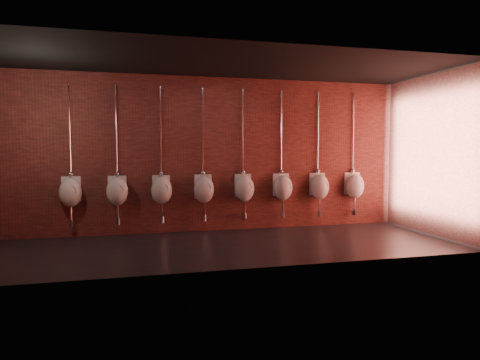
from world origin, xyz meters
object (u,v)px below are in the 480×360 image
object	(u,v)px
urinal_0	(70,192)
urinal_1	(117,191)
urinal_2	(162,190)
urinal_6	(319,186)
urinal_5	(283,187)
urinal_7	(355,185)
urinal_3	(204,189)
urinal_4	(244,188)

from	to	relation	value
urinal_0	urinal_1	distance (m)	0.86
urinal_2	urinal_6	world-z (taller)	same
urinal_0	urinal_5	size ratio (longest dim) A/B	1.00
urinal_0	urinal_1	bearing A→B (deg)	0.00
urinal_6	urinal_7	size ratio (longest dim) A/B	1.00
urinal_2	urinal_3	size ratio (longest dim) A/B	1.00
urinal_2	urinal_6	xyz separation A→B (m)	(3.43, 0.00, 0.00)
urinal_4	urinal_6	bearing A→B (deg)	0.00
urinal_1	urinal_2	bearing A→B (deg)	0.00
urinal_3	urinal_5	distance (m)	1.71
urinal_4	urinal_2	bearing A→B (deg)	180.00
urinal_6	urinal_3	bearing A→B (deg)	180.00
urinal_2	urinal_5	xyz separation A→B (m)	(2.57, 0.00, 0.00)
urinal_4	urinal_5	world-z (taller)	same
urinal_4	urinal_6	distance (m)	1.71
urinal_4	urinal_7	size ratio (longest dim) A/B	1.00
urinal_3	urinal_6	xyz separation A→B (m)	(2.57, 0.00, 0.00)
urinal_6	urinal_1	bearing A→B (deg)	180.00
urinal_5	urinal_7	bearing A→B (deg)	0.00
urinal_5	urinal_7	size ratio (longest dim) A/B	1.00
urinal_0	urinal_1	world-z (taller)	same
urinal_2	urinal_7	world-z (taller)	same
urinal_2	urinal_4	xyz separation A→B (m)	(1.71, 0.00, 0.00)
urinal_4	urinal_0	bearing A→B (deg)	180.00
urinal_1	urinal_7	bearing A→B (deg)	0.00
urinal_4	urinal_6	world-z (taller)	same
urinal_5	urinal_6	world-z (taller)	same
urinal_2	urinal_4	size ratio (longest dim) A/B	1.00
urinal_2	urinal_3	xyz separation A→B (m)	(0.86, 0.00, 0.00)
urinal_2	urinal_6	distance (m)	3.43
urinal_4	urinal_7	distance (m)	2.57
urinal_3	urinal_0	bearing A→B (deg)	180.00
urinal_2	urinal_6	size ratio (longest dim) A/B	1.00
urinal_1	urinal_2	xyz separation A→B (m)	(0.86, 0.00, 0.00)
urinal_4	urinal_7	bearing A→B (deg)	0.00
urinal_5	urinal_6	distance (m)	0.86
urinal_2	urinal_0	bearing A→B (deg)	180.00
urinal_6	urinal_0	bearing A→B (deg)	180.00
urinal_1	urinal_6	distance (m)	4.28
urinal_1	urinal_4	xyz separation A→B (m)	(2.57, 0.00, 0.00)
urinal_4	urinal_6	xyz separation A→B (m)	(1.71, 0.00, 0.00)
urinal_3	urinal_5	world-z (taller)	same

